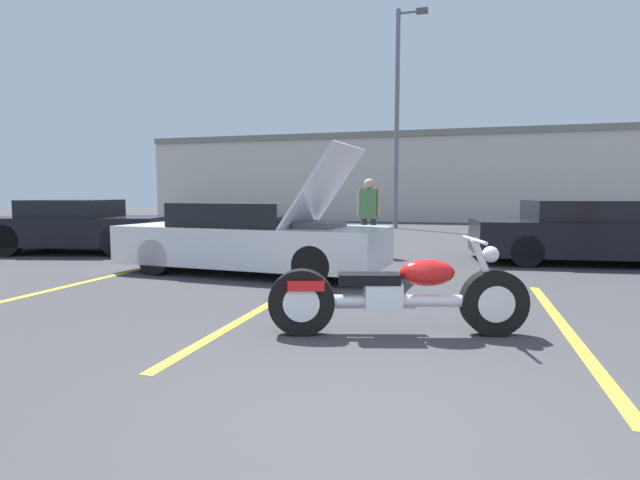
# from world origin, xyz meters

# --- Properties ---
(ground_plane) EXTENTS (80.00, 80.00, 0.00)m
(ground_plane) POSITION_xyz_m (0.00, 0.00, 0.00)
(ground_plane) COLOR #38383A
(parking_stripe_foreground) EXTENTS (0.12, 4.65, 0.01)m
(parking_stripe_foreground) POSITION_xyz_m (-5.23, 2.84, 0.00)
(parking_stripe_foreground) COLOR yellow
(parking_stripe_foreground) RESTS_ON ground
(parking_stripe_middle) EXTENTS (0.12, 4.65, 0.01)m
(parking_stripe_middle) POSITION_xyz_m (-1.87, 2.84, 0.00)
(parking_stripe_middle) COLOR yellow
(parking_stripe_middle) RESTS_ON ground
(parking_stripe_back) EXTENTS (0.12, 4.65, 0.01)m
(parking_stripe_back) POSITION_xyz_m (1.48, 2.84, 0.00)
(parking_stripe_back) COLOR yellow
(parking_stripe_back) RESTS_ON ground
(far_building) EXTENTS (32.00, 4.20, 4.40)m
(far_building) POSITION_xyz_m (0.00, 23.75, 2.34)
(far_building) COLOR beige
(far_building) RESTS_ON ground
(light_pole) EXTENTS (1.21, 0.28, 8.43)m
(light_pole) POSITION_xyz_m (-2.03, 17.25, 4.60)
(light_pole) COLOR slate
(light_pole) RESTS_ON ground
(motorcycle) EXTENTS (2.49, 0.95, 0.96)m
(motorcycle) POSITION_xyz_m (-0.16, 2.16, 0.39)
(motorcycle) COLOR black
(motorcycle) RESTS_ON ground
(show_car_hood_open) EXTENTS (4.76, 2.16, 2.16)m
(show_car_hood_open) POSITION_xyz_m (-3.07, 5.35, 0.61)
(show_car_hood_open) COLOR silver
(show_car_hood_open) RESTS_ON ground
(parked_car_mid_row) EXTENTS (4.69, 2.29, 1.25)m
(parked_car_mid_row) POSITION_xyz_m (2.89, 8.30, 0.60)
(parked_car_mid_row) COLOR black
(parked_car_mid_row) RESTS_ON ground
(parked_car_left_row) EXTENTS (4.36, 2.80, 1.24)m
(parked_car_left_row) POSITION_xyz_m (-8.26, 7.06, 0.60)
(parked_car_left_row) COLOR black
(parked_car_left_row) RESTS_ON ground
(spectator_near_motorcycle) EXTENTS (0.52, 0.24, 1.82)m
(spectator_near_motorcycle) POSITION_xyz_m (-3.16, 9.40, 1.10)
(spectator_near_motorcycle) COLOR #333338
(spectator_near_motorcycle) RESTS_ON ground
(spectator_midground) EXTENTS (0.52, 0.22, 1.71)m
(spectator_midground) POSITION_xyz_m (-1.55, 8.23, 1.02)
(spectator_midground) COLOR #333338
(spectator_midground) RESTS_ON ground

